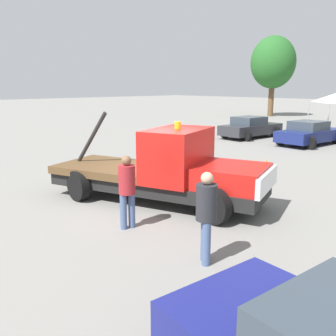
{
  "coord_description": "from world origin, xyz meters",
  "views": [
    {
      "loc": [
        7.79,
        -6.91,
        3.29
      ],
      "look_at": [
        0.5,
        0.0,
        1.05
      ],
      "focal_mm": 40.0,
      "sensor_mm": 36.0,
      "label": 1
    }
  ],
  "objects_px": {
    "parked_car_charcoal": "(250,127)",
    "tree_left": "(273,63)",
    "traffic_cone": "(266,167)",
    "person_near_truck": "(206,211)",
    "tow_truck": "(168,171)",
    "person_at_hood": "(127,187)",
    "parked_car_navy": "(309,133)"
  },
  "relations": [
    {
      "from": "parked_car_charcoal",
      "to": "traffic_cone",
      "type": "bearing_deg",
      "value": -138.37
    },
    {
      "from": "person_near_truck",
      "to": "tree_left",
      "type": "distance_m",
      "value": 35.64
    },
    {
      "from": "tree_left",
      "to": "traffic_cone",
      "type": "bearing_deg",
      "value": -58.72
    },
    {
      "from": "tree_left",
      "to": "traffic_cone",
      "type": "relative_size",
      "value": 15.01
    },
    {
      "from": "parked_car_navy",
      "to": "traffic_cone",
      "type": "bearing_deg",
      "value": -160.11
    },
    {
      "from": "tow_truck",
      "to": "parked_car_charcoal",
      "type": "height_order",
      "value": "tow_truck"
    },
    {
      "from": "tow_truck",
      "to": "person_at_hood",
      "type": "relative_size",
      "value": 3.82
    },
    {
      "from": "tow_truck",
      "to": "person_near_truck",
      "type": "relative_size",
      "value": 3.76
    },
    {
      "from": "tow_truck",
      "to": "person_near_truck",
      "type": "distance_m",
      "value": 3.77
    },
    {
      "from": "person_at_hood",
      "to": "parked_car_charcoal",
      "type": "xyz_separation_m",
      "value": [
        -6.92,
        15.05,
        -0.35
      ]
    },
    {
      "from": "tow_truck",
      "to": "person_at_hood",
      "type": "height_order",
      "value": "tow_truck"
    },
    {
      "from": "person_near_truck",
      "to": "parked_car_charcoal",
      "type": "height_order",
      "value": "person_near_truck"
    },
    {
      "from": "parked_car_navy",
      "to": "parked_car_charcoal",
      "type": "bearing_deg",
      "value": 93.82
    },
    {
      "from": "person_near_truck",
      "to": "parked_car_navy",
      "type": "distance_m",
      "value": 15.96
    },
    {
      "from": "tow_truck",
      "to": "person_near_truck",
      "type": "xyz_separation_m",
      "value": [
        3.17,
        -2.04,
        0.1
      ]
    },
    {
      "from": "parked_car_charcoal",
      "to": "tree_left",
      "type": "distance_m",
      "value": 18.33
    },
    {
      "from": "tow_truck",
      "to": "parked_car_navy",
      "type": "height_order",
      "value": "tow_truck"
    },
    {
      "from": "person_near_truck",
      "to": "parked_car_charcoal",
      "type": "distance_m",
      "value": 17.71
    },
    {
      "from": "person_at_hood",
      "to": "parked_car_navy",
      "type": "relative_size",
      "value": 0.39
    },
    {
      "from": "person_near_truck",
      "to": "parked_car_navy",
      "type": "relative_size",
      "value": 0.4
    },
    {
      "from": "person_at_hood",
      "to": "tow_truck",
      "type": "bearing_deg",
      "value": 123.15
    },
    {
      "from": "person_at_hood",
      "to": "tree_left",
      "type": "distance_m",
      "value": 34.52
    },
    {
      "from": "person_near_truck",
      "to": "parked_car_charcoal",
      "type": "xyz_separation_m",
      "value": [
        -9.32,
        15.06,
        -0.37
      ]
    },
    {
      "from": "tow_truck",
      "to": "tree_left",
      "type": "xyz_separation_m",
      "value": [
        -14.32,
        28.68,
        4.62
      ]
    },
    {
      "from": "person_at_hood",
      "to": "parked_car_navy",
      "type": "distance_m",
      "value": 15.31
    },
    {
      "from": "parked_car_charcoal",
      "to": "parked_car_navy",
      "type": "relative_size",
      "value": 1.02
    },
    {
      "from": "parked_car_charcoal",
      "to": "tow_truck",
      "type": "bearing_deg",
      "value": -151.03
    },
    {
      "from": "person_near_truck",
      "to": "tree_left",
      "type": "relative_size",
      "value": 0.21
    },
    {
      "from": "tow_truck",
      "to": "parked_car_charcoal",
      "type": "xyz_separation_m",
      "value": [
        -6.14,
        13.02,
        -0.27
      ]
    },
    {
      "from": "tow_truck",
      "to": "parked_car_charcoal",
      "type": "bearing_deg",
      "value": 95.6
    },
    {
      "from": "parked_car_charcoal",
      "to": "tree_left",
      "type": "relative_size",
      "value": 0.54
    },
    {
      "from": "parked_car_navy",
      "to": "tree_left",
      "type": "distance_m",
      "value": 20.42
    }
  ]
}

